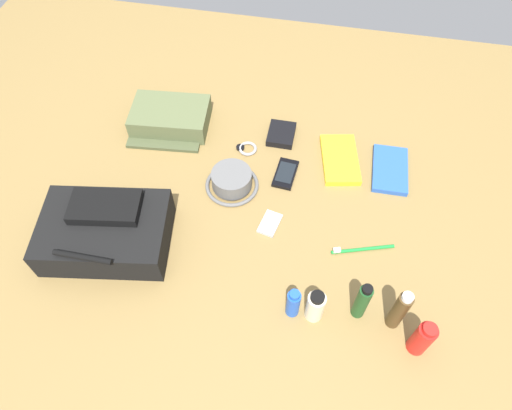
# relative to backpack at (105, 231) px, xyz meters

# --- Properties ---
(ground_plane) EXTENTS (2.64, 2.02, 0.02)m
(ground_plane) POSITION_rel_backpack_xyz_m (-0.40, -0.18, -0.07)
(ground_plane) COLOR olive
(ground_plane) RESTS_ON ground
(backpack) EXTENTS (0.39, 0.30, 0.13)m
(backpack) POSITION_rel_backpack_xyz_m (0.00, 0.00, 0.00)
(backpack) COLOR black
(backpack) RESTS_ON ground_plane
(toiletry_pouch) EXTENTS (0.28, 0.24, 0.07)m
(toiletry_pouch) POSITION_rel_backpack_xyz_m (-0.04, -0.49, -0.02)
(toiletry_pouch) COLOR #56603D
(toiletry_pouch) RESTS_ON ground_plane
(bucket_hat) EXTENTS (0.17, 0.17, 0.06)m
(bucket_hat) POSITION_rel_backpack_xyz_m (-0.31, -0.27, -0.03)
(bucket_hat) COLOR #5E5E5E
(bucket_hat) RESTS_ON ground_plane
(sunscreen_spray) EXTENTS (0.05, 0.05, 0.13)m
(sunscreen_spray) POSITION_rel_backpack_xyz_m (-0.89, 0.15, 0.01)
(sunscreen_spray) COLOR red
(sunscreen_spray) RESTS_ON ground_plane
(cologne_bottle) EXTENTS (0.04, 0.04, 0.17)m
(cologne_bottle) POSITION_rel_backpack_xyz_m (-0.83, 0.09, 0.02)
(cologne_bottle) COLOR #473319
(cologne_bottle) RESTS_ON ground_plane
(shampoo_bottle) EXTENTS (0.04, 0.04, 0.15)m
(shampoo_bottle) POSITION_rel_backpack_xyz_m (-0.73, 0.08, 0.02)
(shampoo_bottle) COLOR #19471E
(shampoo_bottle) RESTS_ON ground_plane
(lotion_bottle) EXTENTS (0.05, 0.05, 0.12)m
(lotion_bottle) POSITION_rel_backpack_xyz_m (-0.62, 0.11, -0.00)
(lotion_bottle) COLOR beige
(lotion_bottle) RESTS_ON ground_plane
(deodorant_spray) EXTENTS (0.04, 0.04, 0.11)m
(deodorant_spray) POSITION_rel_backpack_xyz_m (-0.56, 0.11, -0.00)
(deodorant_spray) COLOR blue
(deodorant_spray) RESTS_ON ground_plane
(paperback_novel) EXTENTS (0.12, 0.19, 0.02)m
(paperback_novel) POSITION_rel_backpack_xyz_m (-0.80, -0.43, -0.05)
(paperback_novel) COLOR blue
(paperback_novel) RESTS_ON ground_plane
(travel_guidebook) EXTENTS (0.15, 0.23, 0.02)m
(travel_guidebook) POSITION_rel_backpack_xyz_m (-0.64, -0.44, -0.05)
(travel_guidebook) COLOR yellow
(travel_guidebook) RESTS_ON ground_plane
(cell_phone) EXTENTS (0.07, 0.12, 0.01)m
(cell_phone) POSITION_rel_backpack_xyz_m (-0.47, -0.35, -0.05)
(cell_phone) COLOR black
(cell_phone) RESTS_ON ground_plane
(media_player) EXTENTS (0.07, 0.09, 0.01)m
(media_player) POSITION_rel_backpack_xyz_m (-0.45, -0.15, -0.05)
(media_player) COLOR #B7B7BC
(media_player) RESTS_ON ground_plane
(wristwatch) EXTENTS (0.07, 0.06, 0.01)m
(wristwatch) POSITION_rel_backpack_xyz_m (-0.32, -0.43, -0.05)
(wristwatch) COLOR #99999E
(wristwatch) RESTS_ON ground_plane
(toothbrush) EXTENTS (0.18, 0.07, 0.02)m
(toothbrush) POSITION_rel_backpack_xyz_m (-0.73, -0.11, -0.05)
(toothbrush) COLOR #198C33
(toothbrush) RESTS_ON ground_plane
(wallet) EXTENTS (0.09, 0.11, 0.02)m
(wallet) POSITION_rel_backpack_xyz_m (-0.43, -0.51, -0.04)
(wallet) COLOR black
(wallet) RESTS_ON ground_plane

